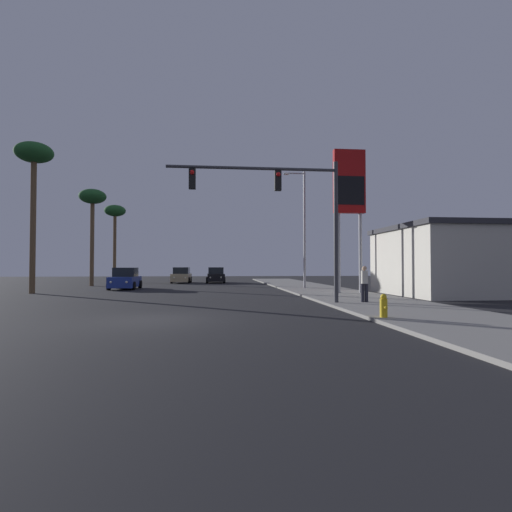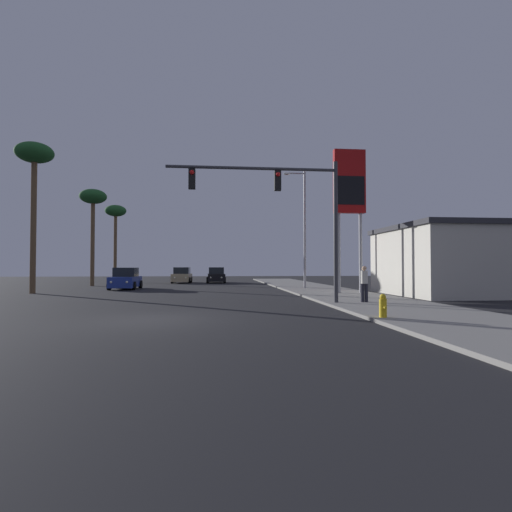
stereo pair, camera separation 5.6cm
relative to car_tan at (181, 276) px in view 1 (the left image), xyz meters
The scene contains 14 objects.
ground_plane 30.26m from the car_tan, 86.89° to the right, with size 120.00×120.00×0.00m, color black.
sidewalk_right 23.08m from the car_tan, 61.13° to the right, with size 5.00×60.00×0.12m.
building_gas_station 28.23m from the car_tan, 45.85° to the right, with size 10.30×8.30×4.30m.
car_tan is the anchor object (origin of this frame).
car_black 3.68m from the car_tan, ahead, with size 2.04×4.33×1.68m.
car_blue 12.14m from the car_tan, 106.06° to the right, with size 2.04×4.32×1.68m.
traffic_light_mast 27.01m from the car_tan, 75.01° to the right, with size 7.83×0.36×6.50m.
street_lamp 17.57m from the car_tan, 52.54° to the right, with size 1.74×0.24×9.00m.
gas_station_sign 23.60m from the car_tan, 58.31° to the right, with size 2.00×0.42×9.00m.
fire_hydrant 32.52m from the car_tan, 73.81° to the right, with size 0.24×0.34×0.76m.
pedestrian_on_sidewalk 27.82m from the car_tan, 67.74° to the right, with size 0.34×0.32×1.67m.
palm_tree_mid 11.94m from the car_tan, 140.47° to the right, with size 2.40×2.40×8.82m.
palm_tree_near 19.84m from the car_tan, 117.12° to the right, with size 2.40×2.40×9.96m.
palm_tree_far 11.24m from the car_tan, 154.50° to the left, with size 2.40×2.40×8.90m.
Camera 1 is at (2.00, -13.47, 1.76)m, focal length 28.00 mm.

